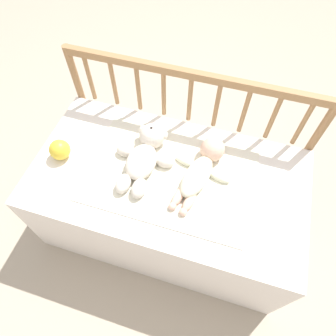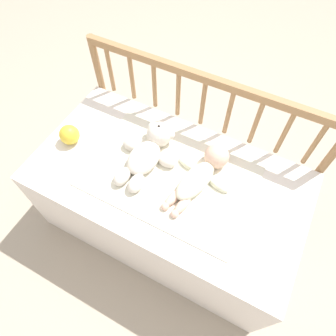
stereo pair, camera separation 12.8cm
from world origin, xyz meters
name	(u,v)px [view 1 (the left image)]	position (x,y,z in m)	size (l,w,h in m)	color
ground_plane	(168,220)	(0.00, 0.00, 0.00)	(12.00, 12.00, 0.00)	tan
crib_mattress	(168,201)	(0.00, 0.00, 0.25)	(1.23, 0.66, 0.50)	white
crib_rail	(189,109)	(0.00, 0.35, 0.57)	(1.23, 0.04, 0.79)	#997047
blanket	(170,174)	(0.01, 0.01, 0.50)	(0.73, 0.49, 0.01)	silver
teddy_bear	(144,155)	(-0.12, 0.05, 0.54)	(0.28, 0.37, 0.12)	silver
baby	(201,169)	(0.14, 0.05, 0.54)	(0.27, 0.39, 0.11)	#EAEACC
toy_ball	(60,150)	(-0.50, -0.04, 0.54)	(0.09, 0.09, 0.09)	yellow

